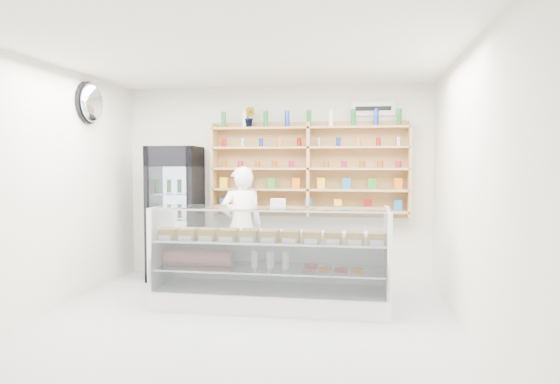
# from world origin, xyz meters

# --- Properties ---
(room) EXTENTS (5.00, 5.00, 5.00)m
(room) POSITION_xyz_m (0.00, 0.00, 1.40)
(room) COLOR #B1B1B6
(room) RESTS_ON ground
(display_counter) EXTENTS (2.70, 0.81, 1.18)m
(display_counter) POSITION_xyz_m (0.21, 0.89, 0.33)
(display_counter) COLOR white
(display_counter) RESTS_ON floor
(shop_worker) EXTENTS (0.70, 0.60, 1.63)m
(shop_worker) POSITION_xyz_m (-0.38, 1.87, 0.82)
(shop_worker) COLOR white
(shop_worker) RESTS_ON floor
(drinks_cooler) EXTENTS (0.72, 0.70, 1.92)m
(drinks_cooler) POSITION_xyz_m (-1.41, 2.10, 0.96)
(drinks_cooler) COLOR black
(drinks_cooler) RESTS_ON floor
(wall_shelving) EXTENTS (2.84, 0.28, 1.33)m
(wall_shelving) POSITION_xyz_m (0.50, 2.34, 1.59)
(wall_shelving) COLOR tan
(wall_shelving) RESTS_ON back_wall
(potted_plant) EXTENTS (0.19, 0.17, 0.29)m
(potted_plant) POSITION_xyz_m (-0.36, 2.34, 2.34)
(potted_plant) COLOR #1E6626
(potted_plant) RESTS_ON wall_shelving
(security_mirror) EXTENTS (0.15, 0.50, 0.50)m
(security_mirror) POSITION_xyz_m (-2.17, 1.20, 2.45)
(security_mirror) COLOR silver
(security_mirror) RESTS_ON left_wall
(wall_sign) EXTENTS (0.62, 0.03, 0.20)m
(wall_sign) POSITION_xyz_m (1.40, 2.47, 2.45)
(wall_sign) COLOR white
(wall_sign) RESTS_ON back_wall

